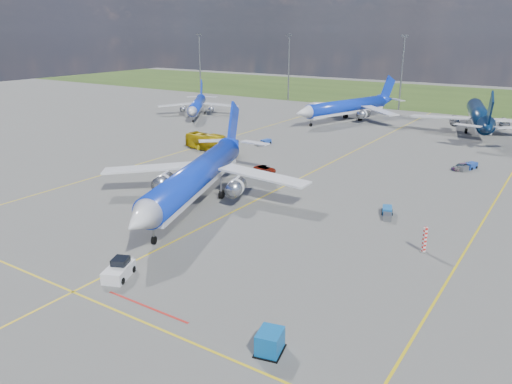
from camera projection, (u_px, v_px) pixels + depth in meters
The scene contains 18 objects.
ground at pixel (203, 227), 64.40m from camera, with size 400.00×400.00×0.00m, color #555552.
grass_strip at pixel (460, 98), 183.68m from camera, with size 400.00×80.00×0.01m, color #2D4719.
taxiway_lines at pixel (304, 177), 86.34m from camera, with size 60.25×160.00×0.02m.
floodlight_masts at pixel (471, 72), 142.76m from camera, with size 202.20×0.50×22.70m.
warning_post at pixel (425, 240), 56.78m from camera, with size 0.50×0.50×3.00m, color red.
bg_jet_nw at pixel (197, 116), 147.02m from camera, with size 25.72×33.76×8.84m, color #0D2FC2, non-canonical shape.
bg_jet_nnw at pixel (346, 121), 138.98m from camera, with size 32.12×42.16×11.04m, color #0D2FC2, non-canonical shape.
bg_jet_n at pixel (477, 132), 123.99m from camera, with size 34.64×45.47×11.91m, color #061B3A, non-canonical shape.
main_airliner at pixel (198, 203), 73.32m from camera, with size 34.63×45.46×11.91m, color #0D2FC2, non-canonical shape.
pushback_tug at pixel (119, 270), 51.28m from camera, with size 3.45×5.60×1.89m.
uld_container at pixel (270, 342), 39.27m from camera, with size 1.84×2.29×1.84m, color #0B559F.
apron_bus at pixel (211, 143), 104.19m from camera, with size 2.90×12.40×3.45m, color gold.
service_car_a at pixel (215, 148), 104.29m from camera, with size 1.42×3.54×1.20m, color #999999.
service_car_b at pixel (265, 169), 88.84m from camera, with size 1.96×4.26×1.18m, color #999999.
service_car_c at pixel (461, 167), 90.32m from camera, with size 1.66×4.07×1.18m, color #999999.
baggage_tug_w at pixel (387, 213), 68.16m from camera, with size 2.54×4.50×0.98m.
baggage_tug_c at pixel (264, 142), 110.12m from camera, with size 1.88×4.60×1.00m.
baggage_tug_e at pixel (468, 167), 90.60m from camera, with size 2.78×5.04×1.10m.
Camera 1 is at (38.50, -46.25, 24.38)m, focal length 35.00 mm.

